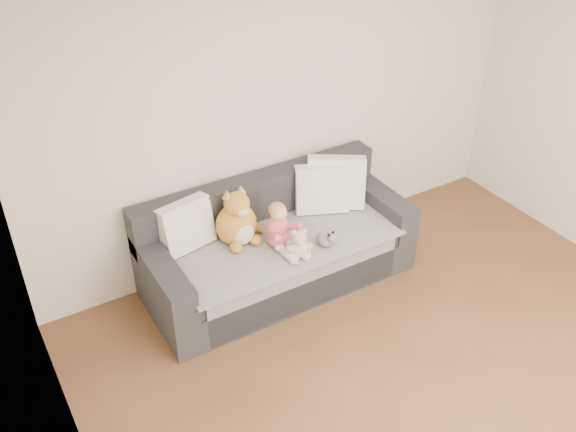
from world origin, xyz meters
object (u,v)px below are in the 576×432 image
object	(u,v)px
toddler	(281,229)
sippy_cup	(278,241)
plush_cat	(237,221)
teddy_bear	(299,246)
sofa	(276,249)

from	to	relation	value
toddler	sippy_cup	world-z (taller)	toddler
toddler	plush_cat	distance (m)	0.35
toddler	sippy_cup	xyz separation A→B (m)	(-0.03, 0.00, -0.11)
toddler	teddy_bear	bearing A→B (deg)	-84.90
sofa	teddy_bear	size ratio (longest dim) A/B	8.43
sofa	sippy_cup	world-z (taller)	sofa
plush_cat	sofa	bearing A→B (deg)	-16.14
plush_cat	sippy_cup	bearing A→B (deg)	-50.79
plush_cat	teddy_bear	world-z (taller)	plush_cat
toddler	teddy_bear	xyz separation A→B (m)	(0.05, -0.19, -0.06)
sippy_cup	sofa	bearing A→B (deg)	64.03
toddler	plush_cat	world-z (taller)	plush_cat
sofa	plush_cat	distance (m)	0.47
toddler	plush_cat	size ratio (longest dim) A/B	0.79
sippy_cup	plush_cat	bearing A→B (deg)	133.67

